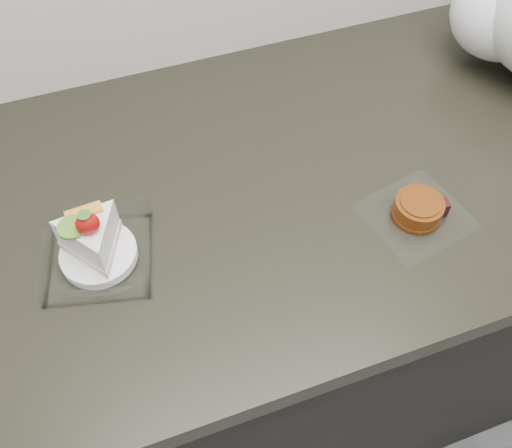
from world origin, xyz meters
TOP-DOWN VIEW (x-y plane):
  - counter at (0.00, 1.69)m, footprint 2.04×0.64m
  - cake_tray at (-0.31, 1.63)m, footprint 0.17×0.17m
  - mooncake_wrap at (0.13, 1.55)m, footprint 0.16×0.15m

SIDE VIEW (x-z plane):
  - counter at x=0.00m, z-range 0.00..0.90m
  - mooncake_wrap at x=0.13m, z-range 0.90..0.93m
  - cake_tray at x=-0.31m, z-range 0.87..0.98m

